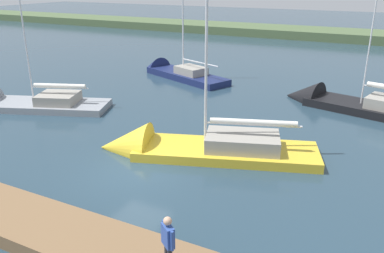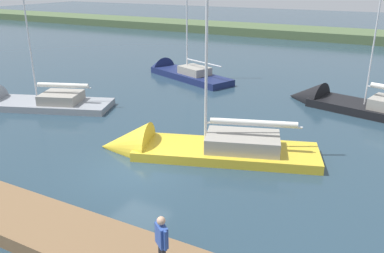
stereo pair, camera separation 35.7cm
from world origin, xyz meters
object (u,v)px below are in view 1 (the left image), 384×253
sailboat_far_right (174,73)px  sailboat_behind_pier (15,106)px  sailboat_mid_channel (344,105)px  person_on_dock (168,241)px  sailboat_near_dock (182,150)px

sailboat_far_right → sailboat_behind_pier: (4.88, 13.11, -0.11)m
sailboat_far_right → sailboat_mid_channel: sailboat_far_right is taller
person_on_dock → sailboat_near_dock: bearing=63.1°
sailboat_near_dock → sailboat_far_right: 17.00m
sailboat_behind_pier → person_on_dock: sailboat_behind_pier is taller
sailboat_mid_channel → sailboat_near_dock: bearing=75.4°
sailboat_near_dock → sailboat_mid_channel: 13.07m
sailboat_near_dock → sailboat_behind_pier: bearing=-25.0°
sailboat_far_right → person_on_dock: size_ratio=7.02×
sailboat_near_dock → person_on_dock: sailboat_near_dock is taller
person_on_dock → sailboat_behind_pier: bearing=98.1°
sailboat_behind_pier → person_on_dock: bearing=130.1°
sailboat_near_dock → sailboat_mid_channel: size_ratio=1.12×
sailboat_near_dock → sailboat_behind_pier: (13.65, -1.46, -0.10)m
sailboat_near_dock → sailboat_mid_channel: sailboat_near_dock is taller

